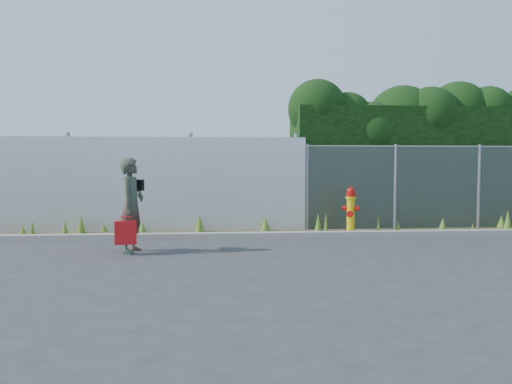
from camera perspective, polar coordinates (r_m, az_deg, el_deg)
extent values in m
plane|color=#323235|center=(8.89, 2.69, -6.91)|extent=(80.00, 80.00, 0.00)
cube|color=gray|center=(10.65, 1.44, -4.94)|extent=(16.00, 0.22, 0.12)
cube|color=#443C26|center=(11.25, 1.11, -4.80)|extent=(16.00, 1.20, 0.01)
cone|color=#436A1F|center=(11.39, -14.93, -4.35)|extent=(0.20, 0.20, 0.19)
cone|color=#436A1F|center=(11.40, 13.81, -3.75)|extent=(0.08, 0.08, 0.42)
cone|color=#436A1F|center=(11.90, -13.53, -3.30)|extent=(0.17, 0.17, 0.48)
cone|color=#436A1F|center=(11.91, -19.36, -3.52)|extent=(0.20, 0.20, 0.43)
cone|color=#436A1F|center=(11.69, -12.84, -4.02)|extent=(0.18, 0.18, 0.23)
cone|color=#436A1F|center=(11.16, 7.98, -3.64)|extent=(0.11, 0.11, 0.49)
cone|color=#436A1F|center=(12.35, 23.51, -3.84)|extent=(0.09, 0.09, 0.23)
cone|color=#436A1F|center=(12.35, 20.56, -3.55)|extent=(0.21, 0.21, 0.33)
cone|color=#436A1F|center=(12.14, -25.08, -4.01)|extent=(0.16, 0.16, 0.22)
cone|color=#436A1F|center=(13.07, 26.82, -2.96)|extent=(0.19, 0.19, 0.49)
cone|color=#436A1F|center=(11.62, 1.06, -3.71)|extent=(0.23, 0.23, 0.35)
cone|color=#436A1F|center=(12.07, -16.92, -3.43)|extent=(0.23, 0.23, 0.41)
cone|color=#436A1F|center=(13.60, 26.24, -3.10)|extent=(0.22, 0.22, 0.32)
cone|color=#436A1F|center=(11.72, 7.11, -3.50)|extent=(0.16, 0.16, 0.42)
cone|color=#436A1F|center=(11.52, -6.48, -3.59)|extent=(0.21, 0.21, 0.43)
cone|color=#436A1F|center=(11.66, 15.95, -3.94)|extent=(0.14, 0.14, 0.29)
cone|color=#436A1F|center=(12.20, -24.20, -3.74)|extent=(0.11, 0.11, 0.31)
cone|color=#436A1F|center=(11.33, -21.01, -4.05)|extent=(0.19, 0.19, 0.36)
cube|color=silver|center=(11.88, -14.98, 0.82)|extent=(8.50, 0.08, 2.20)
cylinder|color=gray|center=(12.28, -20.63, 1.03)|extent=(0.10, 0.10, 2.30)
cylinder|color=gray|center=(11.83, -7.46, 1.13)|extent=(0.10, 0.10, 2.30)
cylinder|color=gray|center=(11.97, 4.58, 1.17)|extent=(0.10, 0.10, 2.30)
cube|color=gray|center=(12.88, 20.00, 0.46)|extent=(6.50, 0.03, 2.00)
cylinder|color=gray|center=(12.87, 20.08, 4.91)|extent=(6.50, 0.04, 0.04)
cylinder|color=gray|center=(11.90, 5.86, 0.55)|extent=(0.07, 0.07, 2.05)
cylinder|color=gray|center=(12.47, 15.62, 0.57)|extent=(0.07, 0.07, 2.05)
cylinder|color=gray|center=(13.35, 24.10, 0.57)|extent=(0.07, 0.07, 2.05)
cube|color=black|center=(13.90, 19.44, 2.70)|extent=(7.30, 1.60, 3.00)
sphere|color=black|center=(12.94, 7.01, 9.42)|extent=(1.49, 1.49, 1.49)
sphere|color=black|center=(13.21, 10.37, 8.40)|extent=(1.29, 1.29, 1.29)
sphere|color=black|center=(13.27, 12.93, 6.51)|extent=(1.64, 1.64, 1.64)
sphere|color=black|center=(13.85, 16.36, 7.75)|extent=(1.88, 1.88, 1.88)
sphere|color=black|center=(13.76, 19.24, 8.21)|extent=(1.50, 1.50, 1.50)
sphere|color=black|center=(14.42, 22.03, 8.41)|extent=(1.64, 1.64, 1.64)
sphere|color=black|center=(14.57, 24.94, 8.40)|extent=(1.29, 1.29, 1.29)
cylinder|color=yellow|center=(11.31, 10.74, -4.68)|extent=(0.27, 0.27, 0.06)
cylinder|color=yellow|center=(11.27, 10.76, -2.78)|extent=(0.17, 0.17, 0.81)
cylinder|color=yellow|center=(11.23, 10.78, -0.63)|extent=(0.23, 0.23, 0.05)
cylinder|color=#B20F0A|center=(11.23, 10.79, -0.29)|extent=(0.20, 0.20, 0.10)
sphere|color=#B20F0A|center=(11.23, 10.79, 0.05)|extent=(0.18, 0.18, 0.18)
cylinder|color=#B20F0A|center=(11.22, 10.79, 0.54)|extent=(0.05, 0.05, 0.05)
cylinder|color=#B20F0A|center=(11.22, 10.11, -1.85)|extent=(0.10, 0.10, 0.10)
cylinder|color=#B20F0A|center=(11.29, 11.43, -1.83)|extent=(0.10, 0.10, 0.10)
cylinder|color=#B20F0A|center=(11.13, 10.95, -2.48)|extent=(0.14, 0.11, 0.14)
imported|color=#10684B|center=(9.09, -14.03, -1.45)|extent=(0.52, 0.68, 1.68)
cube|color=#B6180A|center=(8.88, -14.70, -4.51)|extent=(0.37, 0.13, 0.40)
cylinder|color=#B6180A|center=(8.85, -14.72, -2.77)|extent=(0.17, 0.02, 0.02)
cube|color=black|center=(9.30, -13.54, 0.77)|extent=(0.27, 0.11, 0.20)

